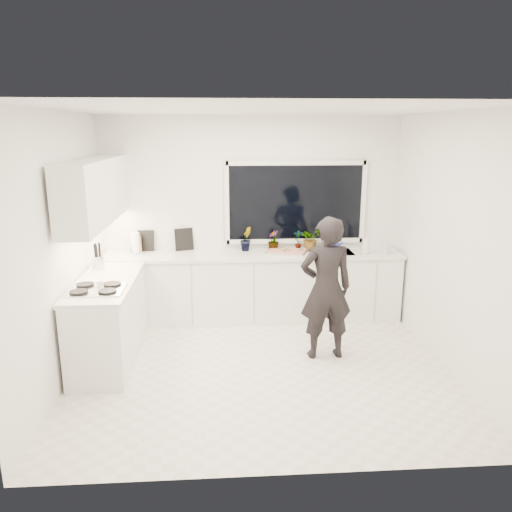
{
  "coord_description": "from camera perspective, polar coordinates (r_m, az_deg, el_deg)",
  "views": [
    {
      "loc": [
        -0.39,
        -4.94,
        2.52
      ],
      "look_at": [
        -0.03,
        0.4,
        1.15
      ],
      "focal_mm": 35.0,
      "sensor_mm": 36.0,
      "label": 1
    }
  ],
  "objects": [
    {
      "name": "ceiling",
      "position": [
        4.96,
        0.63,
        16.55
      ],
      "size": [
        4.0,
        3.5,
        0.02
      ],
      "primitive_type": "cube",
      "color": "white",
      "rests_on": "wall_back"
    },
    {
      "name": "base_cabinets_left",
      "position": [
        5.83,
        -16.45,
        -7.17
      ],
      "size": [
        0.58,
        1.6,
        0.88
      ],
      "primitive_type": "cube",
      "color": "white",
      "rests_on": "floor"
    },
    {
      "name": "faucet",
      "position": [
        6.91,
        8.23,
        1.74
      ],
      "size": [
        0.03,
        0.03,
        0.22
      ],
      "primitive_type": "cylinder",
      "color": "silver",
      "rests_on": "countertop_back"
    },
    {
      "name": "soap_bottles",
      "position": [
        6.7,
        13.13,
        1.23
      ],
      "size": [
        0.4,
        0.13,
        0.27
      ],
      "color": "#D8BF66",
      "rests_on": "countertop_back"
    },
    {
      "name": "stovetop",
      "position": [
        5.35,
        -17.81,
        -3.59
      ],
      "size": [
        0.56,
        0.48,
        0.03
      ],
      "primitive_type": "cube",
      "color": "black",
      "rests_on": "countertop_left"
    },
    {
      "name": "knife_block",
      "position": [
        6.8,
        -13.53,
        1.28
      ],
      "size": [
        0.15,
        0.12,
        0.22
      ],
      "primitive_type": "cube",
      "rotation": [
        0.0,
        0.0,
        0.2
      ],
      "color": "#A4744C",
      "rests_on": "countertop_back"
    },
    {
      "name": "upper_cabinets",
      "position": [
        5.85,
        -17.85,
        7.1
      ],
      "size": [
        0.34,
        2.1,
        0.7
      ],
      "primitive_type": "cube",
      "color": "white",
      "rests_on": "wall_left"
    },
    {
      "name": "base_cabinets_back",
      "position": [
        6.73,
        -0.38,
        -3.65
      ],
      "size": [
        3.92,
        0.58,
        0.88
      ],
      "primitive_type": "cube",
      "color": "white",
      "rests_on": "floor"
    },
    {
      "name": "picture_frame_small",
      "position": [
        6.81,
        -8.22,
        1.9
      ],
      "size": [
        0.24,
        0.1,
        0.3
      ],
      "primitive_type": "cube",
      "rotation": [
        0.0,
        0.0,
        0.33
      ],
      "color": "black",
      "rests_on": "countertop_back"
    },
    {
      "name": "wall_right",
      "position": [
        5.62,
        21.51,
        1.32
      ],
      "size": [
        0.02,
        3.5,
        2.7
      ],
      "primitive_type": "cube",
      "color": "white",
      "rests_on": "ground"
    },
    {
      "name": "utensil_crock",
      "position": [
        6.12,
        -17.58,
        -0.72
      ],
      "size": [
        0.14,
        0.14,
        0.16
      ],
      "primitive_type": "cylinder",
      "rotation": [
        0.0,
        0.0,
        -0.05
      ],
      "color": "#BDBCC1",
      "rests_on": "countertop_left"
    },
    {
      "name": "person",
      "position": [
        5.57,
        8.01,
        -3.68
      ],
      "size": [
        0.62,
        0.44,
        1.62
      ],
      "primitive_type": "imported",
      "rotation": [
        0.0,
        0.0,
        3.23
      ],
      "color": "black",
      "rests_on": "floor"
    },
    {
      "name": "watering_can",
      "position": [
        6.89,
        8.6,
        1.31
      ],
      "size": [
        0.16,
        0.16,
        0.13
      ],
      "primitive_type": "cylinder",
      "rotation": [
        0.0,
        0.0,
        0.13
      ],
      "color": "#1426C0",
      "rests_on": "countertop_back"
    },
    {
      "name": "wall_back",
      "position": [
        6.81,
        -0.56,
        4.46
      ],
      "size": [
        4.0,
        0.02,
        2.7
      ],
      "primitive_type": "cube",
      "color": "white",
      "rests_on": "ground"
    },
    {
      "name": "window",
      "position": [
        6.81,
        4.53,
        6.11
      ],
      "size": [
        1.8,
        0.02,
        1.0
      ],
      "primitive_type": "cube",
      "color": "black",
      "rests_on": "wall_back"
    },
    {
      "name": "wall_left",
      "position": [
        5.33,
        -21.49,
        0.67
      ],
      "size": [
        0.02,
        3.5,
        2.7
      ],
      "primitive_type": "cube",
      "color": "white",
      "rests_on": "ground"
    },
    {
      "name": "sink",
      "position": [
        6.76,
        8.53,
        0.05
      ],
      "size": [
        0.58,
        0.42,
        0.14
      ],
      "primitive_type": "cube",
      "color": "silver",
      "rests_on": "countertop_back"
    },
    {
      "name": "herb_plants",
      "position": [
        6.77,
        4.01,
        1.97
      ],
      "size": [
        1.16,
        0.37,
        0.32
      ],
      "color": "#26662D",
      "rests_on": "countertop_back"
    },
    {
      "name": "countertop_back",
      "position": [
        6.6,
        -0.39,
        0.13
      ],
      "size": [
        3.94,
        0.62,
        0.04
      ],
      "primitive_type": "cube",
      "color": "silver",
      "rests_on": "base_cabinets_back"
    },
    {
      "name": "picture_frame_large",
      "position": [
        6.87,
        -12.47,
        1.73
      ],
      "size": [
        0.22,
        0.03,
        0.28
      ],
      "primitive_type": "cube",
      "rotation": [
        0.0,
        0.0,
        -0.05
      ],
      "color": "black",
      "rests_on": "countertop_back"
    },
    {
      "name": "paper_towel_roll",
      "position": [
        6.76,
        -13.61,
        1.37
      ],
      "size": [
        0.12,
        0.12,
        0.26
      ],
      "primitive_type": "cylinder",
      "rotation": [
        0.0,
        0.0,
        0.09
      ],
      "color": "white",
      "rests_on": "countertop_back"
    },
    {
      "name": "countertop_left",
      "position": [
        5.68,
        -16.77,
        -2.85
      ],
      "size": [
        0.62,
        1.6,
        0.04
      ],
      "primitive_type": "cube",
      "color": "silver",
      "rests_on": "base_cabinets_left"
    },
    {
      "name": "floor",
      "position": [
        5.56,
        0.56,
        -12.69
      ],
      "size": [
        4.0,
        3.5,
        0.02
      ],
      "primitive_type": "cube",
      "color": "beige",
      "rests_on": "ground"
    },
    {
      "name": "pizza_tray",
      "position": [
        6.61,
        3.55,
        0.45
      ],
      "size": [
        0.61,
        0.53,
        0.03
      ],
      "primitive_type": "cube",
      "rotation": [
        0.0,
        0.0,
        -0.33
      ],
      "color": "silver",
      "rests_on": "countertop_back"
    },
    {
      "name": "pizza",
      "position": [
        6.61,
        3.55,
        0.59
      ],
      "size": [
        0.55,
        0.47,
        0.01
      ],
      "primitive_type": "cube",
      "rotation": [
        0.0,
        0.0,
        -0.33
      ],
      "color": "#AD171D",
      "rests_on": "pizza_tray"
    }
  ]
}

